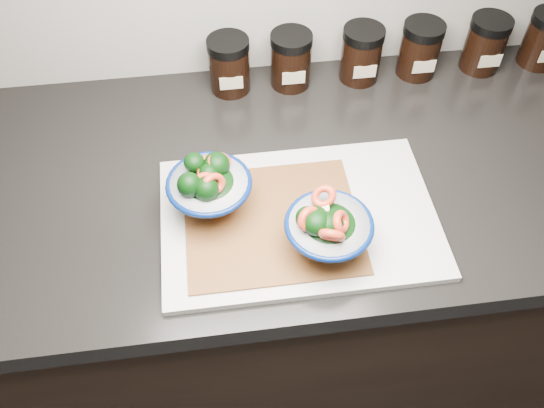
{
  "coord_description": "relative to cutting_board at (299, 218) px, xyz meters",
  "views": [
    {
      "loc": [
        -0.29,
        0.77,
        1.66
      ],
      "look_at": [
        -0.22,
        1.33,
        0.96
      ],
      "focal_mm": 38.0,
      "sensor_mm": 36.0,
      "label": 1
    }
  ],
  "objects": [
    {
      "name": "bamboo_mat",
      "position": [
        -0.05,
        -0.01,
        0.01
      ],
      "size": [
        0.28,
        0.24,
        0.0
      ],
      "primitive_type": "cube",
      "color": "brown",
      "rests_on": "cutting_board"
    },
    {
      "name": "spice_jar_b",
      "position": [
        0.04,
        0.35,
        0.05
      ],
      "size": [
        0.08,
        0.08,
        0.11
      ],
      "color": "black",
      "rests_on": "countertop"
    },
    {
      "name": "countertop",
      "position": [
        0.17,
        0.11,
        -0.03
      ],
      "size": [
        3.5,
        0.6,
        0.04
      ],
      "primitive_type": "cube",
      "color": "black",
      "rests_on": "cabinet"
    },
    {
      "name": "spice_jar_e",
      "position": [
        0.44,
        0.35,
        0.05
      ],
      "size": [
        0.08,
        0.08,
        0.11
      ],
      "color": "black",
      "rests_on": "countertop"
    },
    {
      "name": "cutting_board",
      "position": [
        0.0,
        0.0,
        0.0
      ],
      "size": [
        0.45,
        0.3,
        0.01
      ],
      "primitive_type": "cube",
      "color": "beige",
      "rests_on": "countertop"
    },
    {
      "name": "spice_jar_a",
      "position": [
        -0.08,
        0.35,
        0.05
      ],
      "size": [
        0.08,
        0.08,
        0.11
      ],
      "color": "black",
      "rests_on": "countertop"
    },
    {
      "name": "cabinet",
      "position": [
        0.17,
        0.11,
        -0.48
      ],
      "size": [
        3.43,
        0.58,
        0.86
      ],
      "primitive_type": "cube",
      "color": "black",
      "rests_on": "ground"
    },
    {
      "name": "bowl_right",
      "position": [
        0.03,
        -0.07,
        0.06
      ],
      "size": [
        0.14,
        0.14,
        0.11
      ],
      "rotation": [
        0.0,
        0.0,
        -0.37
      ],
      "color": "white",
      "rests_on": "bamboo_mat"
    },
    {
      "name": "bowl_left",
      "position": [
        -0.14,
        0.04,
        0.06
      ],
      "size": [
        0.14,
        0.14,
        0.11
      ],
      "rotation": [
        0.0,
        0.0,
        0.4
      ],
      "color": "white",
      "rests_on": "bamboo_mat"
    },
    {
      "name": "spice_jar_d",
      "position": [
        0.3,
        0.35,
        0.05
      ],
      "size": [
        0.08,
        0.08,
        0.11
      ],
      "color": "black",
      "rests_on": "countertop"
    },
    {
      "name": "spice_jar_c",
      "position": [
        0.18,
        0.35,
        0.05
      ],
      "size": [
        0.08,
        0.08,
        0.11
      ],
      "color": "black",
      "rests_on": "countertop"
    }
  ]
}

